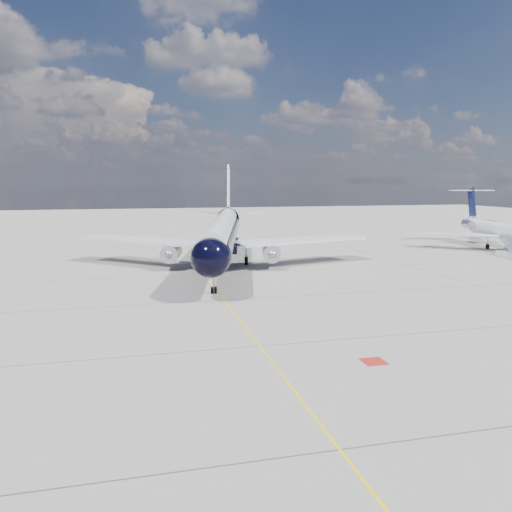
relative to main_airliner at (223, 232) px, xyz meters
name	(u,v)px	position (x,y,z in m)	size (l,w,h in m)	color
ground	(199,268)	(-3.81, -2.26, -4.76)	(320.00, 320.00, 0.00)	gray
taxiway_centerline	(204,274)	(-3.81, -7.26, -4.76)	(0.16, 160.00, 0.01)	yellow
red_marking	(374,361)	(2.99, -42.26, -4.76)	(1.60, 1.60, 0.01)	maroon
main_airliner	(223,232)	(0.00, 0.00, 0.00)	(42.56, 52.57, 15.35)	black
regional_jet	(498,229)	(52.11, 5.71, -1.28)	(27.60, 32.26, 11.06)	white
boarding_stair	(507,253)	(46.70, -3.41, -4.19)	(2.38, 2.92, 3.11)	white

